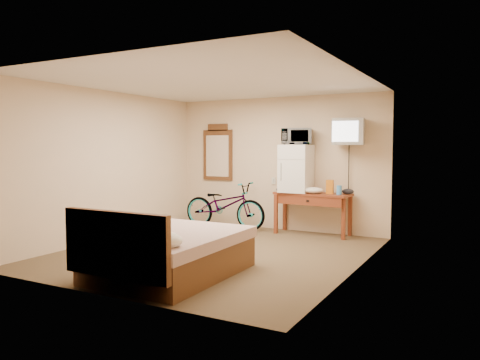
{
  "coord_description": "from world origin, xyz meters",
  "views": [
    {
      "loc": [
        3.58,
        -5.86,
        1.56
      ],
      "look_at": [
        0.14,
        0.52,
        1.05
      ],
      "focal_mm": 35.0,
      "sensor_mm": 36.0,
      "label": 1
    }
  ],
  "objects_px": {
    "crt_television": "(349,132)",
    "bicycle": "(225,205)",
    "mini_fridge": "(296,168)",
    "bed": "(167,252)",
    "desk": "(312,200)",
    "blue_cup": "(339,190)",
    "microwave": "(296,136)",
    "wall_mirror": "(218,153)"
  },
  "relations": [
    {
      "from": "crt_television",
      "to": "bicycle",
      "type": "relative_size",
      "value": 0.37
    },
    {
      "from": "crt_television",
      "to": "bicycle",
      "type": "distance_m",
      "value": 2.73
    },
    {
      "from": "mini_fridge",
      "to": "bed",
      "type": "bearing_deg",
      "value": -95.13
    },
    {
      "from": "desk",
      "to": "bed",
      "type": "distance_m",
      "value": 3.46
    },
    {
      "from": "mini_fridge",
      "to": "bicycle",
      "type": "relative_size",
      "value": 0.5
    },
    {
      "from": "blue_cup",
      "to": "microwave",
      "type": "bearing_deg",
      "value": 174.99
    },
    {
      "from": "blue_cup",
      "to": "bicycle",
      "type": "xyz_separation_m",
      "value": [
        -2.22,
        -0.09,
        -0.38
      ]
    },
    {
      "from": "mini_fridge",
      "to": "wall_mirror",
      "type": "xyz_separation_m",
      "value": [
        -1.79,
        0.24,
        0.27
      ]
    },
    {
      "from": "microwave",
      "to": "crt_television",
      "type": "relative_size",
      "value": 0.85
    },
    {
      "from": "wall_mirror",
      "to": "bed",
      "type": "distance_m",
      "value": 4.11
    },
    {
      "from": "mini_fridge",
      "to": "wall_mirror",
      "type": "relative_size",
      "value": 0.76
    },
    {
      "from": "crt_television",
      "to": "bed",
      "type": "bearing_deg",
      "value": -110.25
    },
    {
      "from": "blue_cup",
      "to": "bed",
      "type": "xyz_separation_m",
      "value": [
        -1.12,
        -3.34,
        -0.53
      ]
    },
    {
      "from": "microwave",
      "to": "wall_mirror",
      "type": "bearing_deg",
      "value": 151.43
    },
    {
      "from": "mini_fridge",
      "to": "crt_television",
      "type": "xyz_separation_m",
      "value": [
        0.95,
        -0.01,
        0.64
      ]
    },
    {
      "from": "bed",
      "to": "mini_fridge",
      "type": "bearing_deg",
      "value": 84.87
    },
    {
      "from": "crt_television",
      "to": "wall_mirror",
      "type": "height_order",
      "value": "crt_television"
    },
    {
      "from": "blue_cup",
      "to": "crt_television",
      "type": "height_order",
      "value": "crt_television"
    },
    {
      "from": "desk",
      "to": "blue_cup",
      "type": "xyz_separation_m",
      "value": [
        0.5,
        -0.04,
        0.2
      ]
    },
    {
      "from": "microwave",
      "to": "bicycle",
      "type": "relative_size",
      "value": 0.31
    },
    {
      "from": "blue_cup",
      "to": "bicycle",
      "type": "distance_m",
      "value": 2.25
    },
    {
      "from": "crt_television",
      "to": "microwave",
      "type": "bearing_deg",
      "value": 179.4
    },
    {
      "from": "wall_mirror",
      "to": "bicycle",
      "type": "height_order",
      "value": "wall_mirror"
    },
    {
      "from": "microwave",
      "to": "wall_mirror",
      "type": "relative_size",
      "value": 0.47
    },
    {
      "from": "mini_fridge",
      "to": "wall_mirror",
      "type": "bearing_deg",
      "value": 172.32
    },
    {
      "from": "bicycle",
      "to": "bed",
      "type": "bearing_deg",
      "value": -162.37
    },
    {
      "from": "mini_fridge",
      "to": "bicycle",
      "type": "xyz_separation_m",
      "value": [
        -1.4,
        -0.16,
        -0.73
      ]
    },
    {
      "from": "bed",
      "to": "blue_cup",
      "type": "bearing_deg",
      "value": 71.41
    },
    {
      "from": "desk",
      "to": "blue_cup",
      "type": "bearing_deg",
      "value": -4.69
    },
    {
      "from": "mini_fridge",
      "to": "blue_cup",
      "type": "relative_size",
      "value": 5.45
    },
    {
      "from": "mini_fridge",
      "to": "blue_cup",
      "type": "height_order",
      "value": "mini_fridge"
    },
    {
      "from": "microwave",
      "to": "blue_cup",
      "type": "distance_m",
      "value": 1.24
    },
    {
      "from": "microwave",
      "to": "wall_mirror",
      "type": "xyz_separation_m",
      "value": [
        -1.79,
        0.24,
        -0.31
      ]
    },
    {
      "from": "blue_cup",
      "to": "bicycle",
      "type": "relative_size",
      "value": 0.09
    },
    {
      "from": "crt_television",
      "to": "wall_mirror",
      "type": "distance_m",
      "value": 2.78
    },
    {
      "from": "desk",
      "to": "mini_fridge",
      "type": "xyz_separation_m",
      "value": [
        -0.32,
        0.03,
        0.55
      ]
    },
    {
      "from": "wall_mirror",
      "to": "bicycle",
      "type": "bearing_deg",
      "value": -45.78
    },
    {
      "from": "desk",
      "to": "crt_television",
      "type": "relative_size",
      "value": 2.2
    },
    {
      "from": "desk",
      "to": "wall_mirror",
      "type": "relative_size",
      "value": 1.22
    },
    {
      "from": "crt_television",
      "to": "bed",
      "type": "height_order",
      "value": "crt_television"
    },
    {
      "from": "mini_fridge",
      "to": "blue_cup",
      "type": "xyz_separation_m",
      "value": [
        0.82,
        -0.07,
        -0.35
      ]
    },
    {
      "from": "desk",
      "to": "bed",
      "type": "xyz_separation_m",
      "value": [
        -0.62,
        -3.38,
        -0.33
      ]
    }
  ]
}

